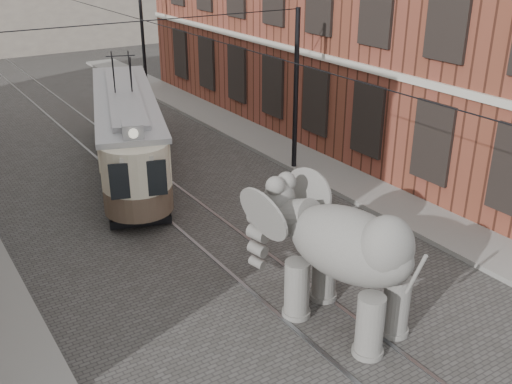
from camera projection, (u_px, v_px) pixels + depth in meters
ground at (270, 279)px, 15.54m from camera, size 120.00×120.00×0.00m
tram_rails at (270, 279)px, 15.53m from camera, size 1.54×80.00×0.02m
sidewalk_right at (428, 221)px, 18.50m from camera, size 2.00×60.00×0.15m
sidewalk_left at (11, 368)px, 12.27m from camera, size 2.00×60.00×0.15m
catenary at (173, 123)px, 18.07m from camera, size 11.00×30.20×6.00m
tram at (126, 113)px, 22.09m from camera, size 5.59×11.07×4.33m
elephant at (348, 264)px, 13.15m from camera, size 3.96×5.73×3.20m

